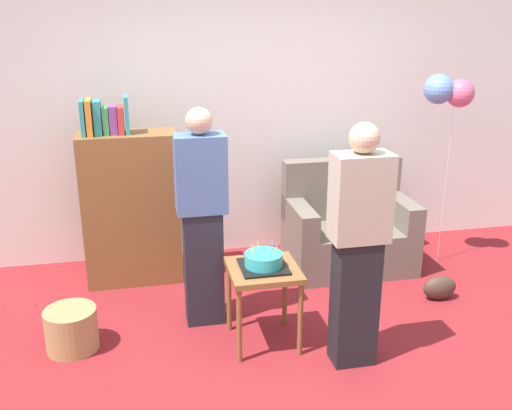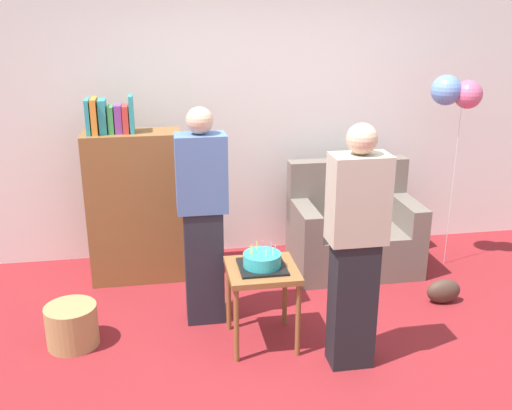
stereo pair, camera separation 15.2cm
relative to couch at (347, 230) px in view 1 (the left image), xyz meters
name	(u,v)px [view 1 (the left image)]	position (x,y,z in m)	size (l,w,h in m)	color
ground_plane	(308,360)	(-0.78, -1.41, -0.34)	(8.00, 8.00, 0.00)	maroon
wall_back	(249,111)	(-0.78, 0.64, 1.01)	(6.00, 0.10, 2.70)	silver
couch	(347,230)	(0.00, 0.00, 0.00)	(1.10, 0.70, 0.96)	#6B6056
bookshelf	(130,205)	(-1.91, 0.10, 0.34)	(0.80, 0.36, 1.60)	brown
side_table	(263,279)	(-1.03, -1.12, 0.15)	(0.48, 0.48, 0.58)	brown
birthday_cake	(264,261)	(-1.03, -1.12, 0.29)	(0.32, 0.32, 0.17)	black
person_blowing_candles	(202,217)	(-1.40, -0.73, 0.49)	(0.36, 0.22, 1.63)	#23232D
person_holding_cake	(358,247)	(-0.50, -1.47, 0.49)	(0.36, 0.22, 1.63)	black
wicker_basket	(72,329)	(-2.36, -0.93, -0.19)	(0.36, 0.36, 0.30)	#A88451
handbag	(440,288)	(0.52, -0.79, -0.24)	(0.28, 0.14, 0.20)	#473328
balloon_bunch	(448,91)	(0.83, -0.06, 1.24)	(0.43, 0.30, 1.73)	silver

